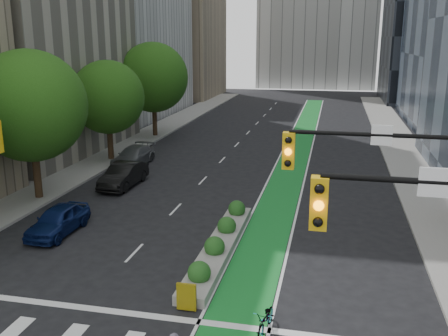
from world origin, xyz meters
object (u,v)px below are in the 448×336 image
at_px(median_planter, 220,243).
at_px(parked_car_left_near, 58,220).
at_px(parked_car_left_far, 133,156).
at_px(parked_car_left_mid, 124,175).
at_px(bicycle, 266,320).

height_order(median_planter, parked_car_left_near, parked_car_left_near).
xyz_separation_m(median_planter, parked_car_left_far, (-9.90, 13.93, 0.33)).
xyz_separation_m(parked_car_left_mid, parked_car_left_far, (-1.56, 5.39, -0.06)).
distance_m(median_planter, bicycle, 6.61).
height_order(parked_car_left_mid, parked_car_left_far, parked_car_left_mid).
distance_m(median_planter, parked_car_left_far, 17.09).
bearing_deg(parked_car_left_far, parked_car_left_mid, -70.56).
relative_size(bicycle, parked_car_left_far, 0.36).
distance_m(parked_car_left_near, parked_car_left_far, 13.71).
bearing_deg(bicycle, parked_car_left_mid, 135.54).
relative_size(median_planter, parked_car_left_mid, 2.22).
xyz_separation_m(bicycle, parked_car_left_near, (-11.10, 6.27, 0.25)).
distance_m(median_planter, parked_car_left_near, 8.21).
bearing_deg(parked_car_left_near, bicycle, -28.63).
relative_size(parked_car_left_near, parked_car_left_mid, 0.89).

